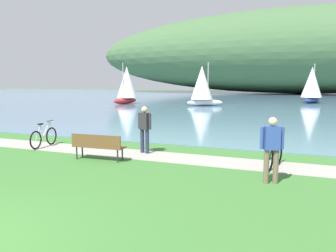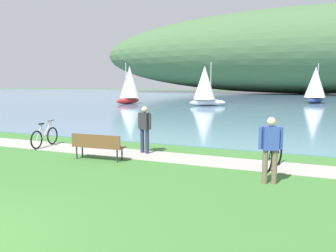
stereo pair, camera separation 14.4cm
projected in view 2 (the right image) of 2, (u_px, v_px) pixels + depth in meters
bay_water at (270, 99)px, 50.67m from camera, size 180.00×80.00×0.04m
distant_hillside at (304, 51)px, 71.32m from camera, size 93.92×28.00×17.86m
shoreline_path at (142, 155)px, 12.09m from camera, size 60.00×1.50×0.01m
park_bench_near_camera at (98, 145)px, 11.24m from camera, size 1.82×0.57×0.88m
bicycle_leaning_near_bench at (274, 155)px, 10.20m from camera, size 0.37×1.75×1.01m
bicycle_beside_path at (45, 137)px, 13.61m from camera, size 0.30×1.76×1.01m
person_at_shoreline at (145, 127)px, 12.26m from camera, size 0.59×0.32×1.71m
person_on_the_grass at (270, 146)px, 8.56m from camera, size 0.57×0.35×1.71m
sailboat_mid_bay at (130, 85)px, 39.28m from camera, size 2.71×4.11×4.68m
sailboat_toward_hillside at (315, 85)px, 40.01m from camera, size 3.04×4.12×4.67m
sailboat_far_off at (205, 85)px, 35.73m from camera, size 3.90×3.26×4.58m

